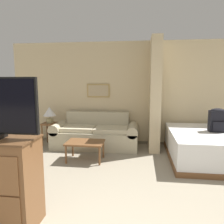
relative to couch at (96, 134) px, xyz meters
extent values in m
cube|color=#CCB78E|center=(0.93, 0.48, 0.99)|extent=(6.43, 0.12, 2.60)
cube|color=#70644E|center=(0.93, 0.41, -0.28)|extent=(6.43, 0.02, 0.06)
cube|color=tan|center=(0.00, 0.41, 1.06)|extent=(0.59, 0.02, 0.35)
cube|color=tan|center=(0.00, 0.39, 1.06)|extent=(0.52, 0.01, 0.28)
cube|color=#CCB78E|center=(1.42, 0.03, 0.99)|extent=(0.24, 0.79, 2.60)
cube|color=#B7AD8E|center=(0.00, -0.04, -0.10)|extent=(1.60, 0.84, 0.42)
cube|color=#B7AD8E|center=(0.00, 0.28, 0.32)|extent=(1.60, 0.20, 0.42)
cube|color=#B7AD8E|center=(-0.92, -0.04, -0.10)|extent=(0.23, 0.84, 0.42)
cylinder|color=#B7AD8E|center=(-0.92, -0.04, 0.16)|extent=(0.26, 0.84, 0.26)
cube|color=#B7AD8E|center=(0.92, -0.04, -0.10)|extent=(0.23, 0.84, 0.42)
cylinder|color=#B7AD8E|center=(0.92, -0.04, 0.16)|extent=(0.26, 0.84, 0.26)
cube|color=beige|center=(-0.40, -0.09, 0.16)|extent=(0.78, 0.60, 0.10)
cube|color=beige|center=(0.40, -0.09, 0.16)|extent=(0.78, 0.60, 0.10)
cube|color=brown|center=(-0.02, -0.95, 0.07)|extent=(0.75, 0.52, 0.04)
cylinder|color=brown|center=(-0.36, -1.17, -0.13)|extent=(0.04, 0.04, 0.36)
cylinder|color=brown|center=(0.32, -1.17, -0.13)|extent=(0.04, 0.04, 0.36)
cylinder|color=brown|center=(-0.36, -0.73, -0.13)|extent=(0.04, 0.04, 0.36)
cylinder|color=brown|center=(0.32, -0.73, -0.13)|extent=(0.04, 0.04, 0.36)
cube|color=brown|center=(-1.19, 0.04, 0.23)|extent=(0.37, 0.37, 0.04)
cylinder|color=brown|center=(-1.34, -0.11, -0.05)|extent=(0.04, 0.04, 0.53)
cylinder|color=brown|center=(-1.04, -0.11, -0.05)|extent=(0.04, 0.04, 0.53)
cylinder|color=brown|center=(-1.34, 0.19, -0.05)|extent=(0.04, 0.04, 0.53)
cylinder|color=brown|center=(-1.04, 0.19, -0.05)|extent=(0.04, 0.04, 0.53)
cylinder|color=tan|center=(-1.19, 0.04, 0.30)|extent=(0.17, 0.17, 0.11)
cylinder|color=tan|center=(-1.19, 0.04, 0.40)|extent=(0.02, 0.02, 0.08)
cone|color=silver|center=(-1.19, 0.04, 0.55)|extent=(0.32, 0.32, 0.23)
cube|color=brown|center=(2.46, -0.60, -0.26)|extent=(1.52, 1.92, 0.10)
cube|color=white|center=(2.46, -0.60, 0.03)|extent=(1.48, 1.88, 0.49)
cube|color=white|center=(2.46, 0.12, 0.23)|extent=(1.36, 0.36, 0.10)
cube|color=black|center=(2.66, -0.52, 0.49)|extent=(0.32, 0.20, 0.43)
cube|color=black|center=(2.66, -0.63, 0.41)|extent=(0.24, 0.03, 0.19)
ellipsoid|color=black|center=(2.66, -0.52, 0.71)|extent=(0.30, 0.19, 0.10)
camera|label=1|loc=(1.09, -5.16, 1.33)|focal=35.00mm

